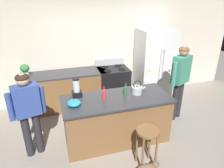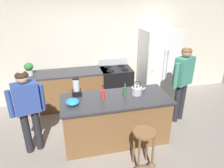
% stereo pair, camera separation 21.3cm
% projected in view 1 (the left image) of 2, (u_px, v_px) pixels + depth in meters
% --- Properties ---
extents(ground_plane, '(14.00, 14.00, 0.00)m').
position_uv_depth(ground_plane, '(116.00, 139.00, 4.14)').
color(ground_plane, gray).
extents(back_wall, '(8.00, 0.10, 2.70)m').
position_uv_depth(back_wall, '(93.00, 48.00, 5.29)').
color(back_wall, beige).
rests_on(back_wall, ground_plane).
extents(kitchen_island, '(1.99, 0.82, 0.91)m').
position_uv_depth(kitchen_island, '(117.00, 119.00, 3.95)').
color(kitchen_island, brown).
rests_on(kitchen_island, ground_plane).
extents(back_counter_run, '(2.00, 0.64, 0.91)m').
position_uv_depth(back_counter_run, '(66.00, 90.00, 5.09)').
color(back_counter_run, brown).
rests_on(back_counter_run, ground_plane).
extents(refrigerator, '(0.90, 0.73, 1.84)m').
position_uv_depth(refrigerator, '(154.00, 64.00, 5.47)').
color(refrigerator, silver).
rests_on(refrigerator, ground_plane).
extents(stove_range, '(0.76, 0.65, 1.09)m').
position_uv_depth(stove_range, '(113.00, 85.00, 5.38)').
color(stove_range, black).
rests_on(stove_range, ground_plane).
extents(person_by_island_left, '(0.59, 0.32, 1.54)m').
position_uv_depth(person_by_island_left, '(28.00, 108.00, 3.40)').
color(person_by_island_left, '#26262B').
rests_on(person_by_island_left, ground_plane).
extents(person_by_sink_right, '(0.58, 0.36, 1.67)m').
position_uv_depth(person_by_sink_right, '(180.00, 77.00, 4.43)').
color(person_by_sink_right, '#26262B').
rests_on(person_by_sink_right, ground_plane).
extents(bar_stool, '(0.36, 0.36, 0.70)m').
position_uv_depth(bar_stool, '(147.00, 138.00, 3.30)').
color(bar_stool, brown).
rests_on(bar_stool, ground_plane).
extents(potted_plant, '(0.20, 0.20, 0.30)m').
position_uv_depth(potted_plant, '(25.00, 70.00, 4.61)').
color(potted_plant, silver).
rests_on(potted_plant, back_counter_run).
extents(blender_appliance, '(0.17, 0.17, 0.35)m').
position_uv_depth(blender_appliance, '(77.00, 89.00, 3.76)').
color(blender_appliance, black).
rests_on(blender_appliance, kitchen_island).
extents(bottle_olive_oil, '(0.07, 0.07, 0.28)m').
position_uv_depth(bottle_olive_oil, '(126.00, 91.00, 3.79)').
color(bottle_olive_oil, '#2D6638').
rests_on(bottle_olive_oil, kitchen_island).
extents(bottle_soda, '(0.07, 0.07, 0.26)m').
position_uv_depth(bottle_soda, '(104.00, 94.00, 3.70)').
color(bottle_soda, red).
rests_on(bottle_soda, kitchen_island).
extents(mixing_bowl, '(0.23, 0.23, 0.10)m').
position_uv_depth(mixing_bowl, '(74.00, 103.00, 3.49)').
color(mixing_bowl, '#268CD8').
rests_on(mixing_bowl, kitchen_island).
extents(tea_kettle, '(0.28, 0.20, 0.27)m').
position_uv_depth(tea_kettle, '(137.00, 90.00, 3.90)').
color(tea_kettle, '#B7BABF').
rests_on(tea_kettle, kitchen_island).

